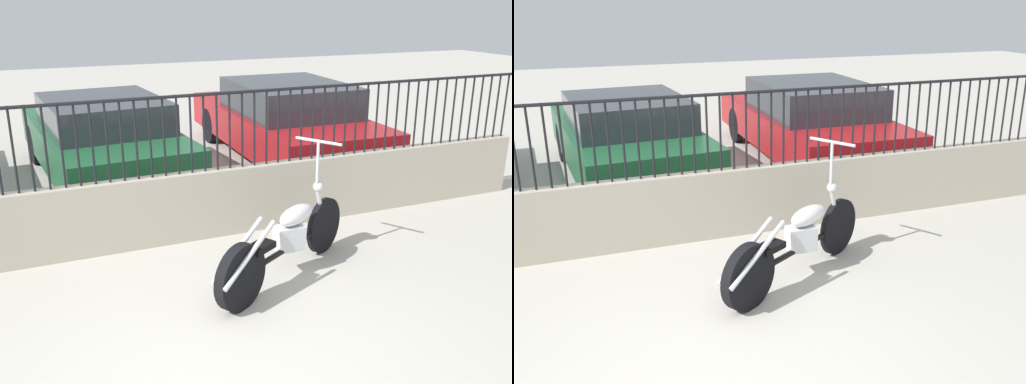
# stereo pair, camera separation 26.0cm
# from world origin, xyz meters

# --- Properties ---
(ground_plane) EXTENTS (40.00, 40.00, 0.00)m
(ground_plane) POSITION_xyz_m (0.00, 0.00, 0.00)
(ground_plane) COLOR #B7B2A5
(low_wall) EXTENTS (10.25, 0.18, 0.78)m
(low_wall) POSITION_xyz_m (0.00, 2.54, 0.39)
(low_wall) COLOR #B2A893
(low_wall) RESTS_ON ground_plane
(fence_railing) EXTENTS (10.25, 0.04, 0.87)m
(fence_railing) POSITION_xyz_m (0.00, 2.54, 1.33)
(fence_railing) COLOR black
(fence_railing) RESTS_ON low_wall
(motorcycle_black) EXTENTS (1.85, 1.19, 1.29)m
(motorcycle_black) POSITION_xyz_m (1.07, 1.23, 0.39)
(motorcycle_black) COLOR black
(motorcycle_black) RESTS_ON ground_plane
(car_green) EXTENTS (2.12, 4.29, 1.24)m
(car_green) POSITION_xyz_m (0.02, 5.23, 0.64)
(car_green) COLOR black
(car_green) RESTS_ON ground_plane
(car_red) EXTENTS (1.94, 4.60, 1.30)m
(car_red) POSITION_xyz_m (3.02, 5.27, 0.66)
(car_red) COLOR black
(car_red) RESTS_ON ground_plane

